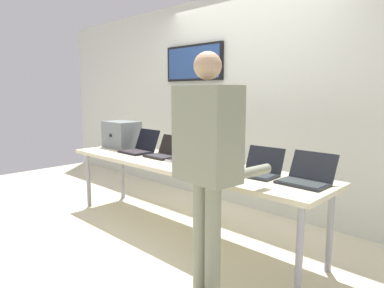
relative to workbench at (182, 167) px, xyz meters
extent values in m
cube|color=beige|center=(0.00, 0.00, -0.69)|extent=(8.00, 8.00, 0.04)
cube|color=silver|center=(0.00, 1.13, 0.63)|extent=(8.00, 0.06, 2.60)
cube|color=black|center=(-0.87, 1.08, 1.13)|extent=(0.99, 0.05, 0.48)
cube|color=navy|center=(-0.87, 1.06, 1.13)|extent=(0.93, 0.02, 0.42)
cube|color=beige|center=(0.00, 0.00, 0.03)|extent=(3.00, 0.70, 0.04)
cylinder|color=#94949D|center=(-1.40, -0.25, -0.33)|extent=(0.05, 0.05, 0.68)
cylinder|color=#94949D|center=(1.40, -0.25, -0.33)|extent=(0.05, 0.05, 0.68)
cylinder|color=#94949D|center=(-1.40, 0.25, -0.33)|extent=(0.05, 0.05, 0.68)
cylinder|color=#94949D|center=(1.40, 0.25, -0.33)|extent=(0.05, 0.05, 0.68)
cube|color=gray|center=(-1.23, 0.14, 0.21)|extent=(0.44, 0.31, 0.33)
cube|color=black|center=(-1.23, -0.02, 0.21)|extent=(0.04, 0.01, 0.03)
cube|color=black|center=(-0.78, 0.01, 0.06)|extent=(0.36, 0.26, 0.02)
cube|color=#312A2D|center=(-0.78, 0.00, 0.07)|extent=(0.33, 0.21, 0.00)
cube|color=black|center=(-0.77, 0.19, 0.18)|extent=(0.36, 0.11, 0.24)
cube|color=silver|center=(-0.77, 0.19, 0.18)|extent=(0.33, 0.09, 0.21)
cube|color=black|center=(-0.35, 0.02, 0.06)|extent=(0.33, 0.23, 0.02)
cube|color=#2F2F32|center=(-0.35, 0.01, 0.07)|extent=(0.30, 0.18, 0.00)
cube|color=black|center=(-0.35, 0.17, 0.17)|extent=(0.33, 0.10, 0.21)
cube|color=#AFCDE8|center=(-0.35, 0.18, 0.17)|extent=(0.30, 0.08, 0.18)
cube|color=#ACAFB9|center=(0.02, 0.03, 0.06)|extent=(0.36, 0.28, 0.02)
cube|color=#2E262D|center=(0.02, 0.02, 0.07)|extent=(0.33, 0.23, 0.00)
cube|color=#ACAFB9|center=(0.03, 0.18, 0.19)|extent=(0.34, 0.08, 0.25)
cube|color=black|center=(0.03, 0.19, 0.19)|extent=(0.31, 0.07, 0.22)
cube|color=#AEB2B6|center=(0.44, 0.01, 0.06)|extent=(0.34, 0.27, 0.02)
cube|color=#2D3137|center=(0.45, 0.00, 0.07)|extent=(0.31, 0.21, 0.00)
cube|color=#AEB2B6|center=(0.43, 0.18, 0.17)|extent=(0.33, 0.14, 0.21)
cube|color=black|center=(0.43, 0.18, 0.17)|extent=(0.30, 0.12, 0.18)
cube|color=#1F2229|center=(0.85, 0.02, 0.06)|extent=(0.35, 0.23, 0.02)
cube|color=#2C3034|center=(0.85, 0.01, 0.07)|extent=(0.32, 0.18, 0.00)
cube|color=#1F2229|center=(0.85, 0.17, 0.17)|extent=(0.34, 0.09, 0.21)
cube|color=silver|center=(0.85, 0.17, 0.17)|extent=(0.31, 0.08, 0.18)
cube|color=black|center=(1.26, 0.04, 0.06)|extent=(0.37, 0.24, 0.02)
cube|color=#2A3131|center=(1.26, 0.03, 0.07)|extent=(0.34, 0.19, 0.00)
cube|color=black|center=(1.26, 0.20, 0.17)|extent=(0.36, 0.11, 0.21)
cube|color=#AFD1F0|center=(1.26, 0.20, 0.17)|extent=(0.33, 0.09, 0.18)
cylinder|color=gray|center=(0.83, -0.62, -0.27)|extent=(0.12, 0.12, 0.81)
cylinder|color=gray|center=(0.96, -0.64, -0.27)|extent=(0.12, 0.12, 0.81)
cube|color=gray|center=(0.89, -0.63, 0.46)|extent=(0.46, 0.30, 0.64)
sphere|color=tan|center=(0.89, -0.63, 0.90)|extent=(0.19, 0.19, 0.19)
cylinder|color=gray|center=(0.75, -0.33, 0.19)|extent=(0.10, 0.32, 0.07)
cylinder|color=gray|center=(1.08, -0.35, 0.19)|extent=(0.10, 0.32, 0.07)
cylinder|color=#C5443B|center=(0.74, -0.25, 0.10)|extent=(0.07, 0.07, 0.10)
cube|color=white|center=(0.61, -0.17, 0.05)|extent=(0.26, 0.33, 0.00)
camera|label=1|loc=(2.42, -2.35, 0.73)|focal=32.44mm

